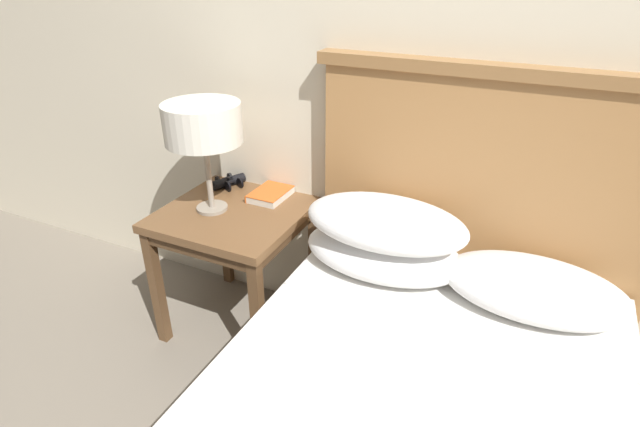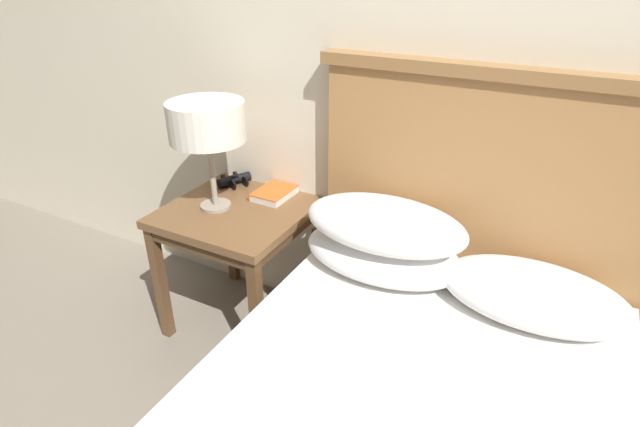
# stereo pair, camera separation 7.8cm
# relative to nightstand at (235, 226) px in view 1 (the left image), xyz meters

# --- Properties ---
(wall_back) EXTENTS (8.00, 0.06, 2.60)m
(wall_back) POSITION_rel_nightstand_xyz_m (0.71, 0.30, 0.78)
(wall_back) COLOR beige
(wall_back) RESTS_ON ground_plane
(nightstand) EXTENTS (0.58, 0.58, 0.60)m
(nightstand) POSITION_rel_nightstand_xyz_m (0.00, 0.00, 0.00)
(nightstand) COLOR brown
(nightstand) RESTS_ON ground_plane
(table_lamp) EXTENTS (0.31, 0.31, 0.46)m
(table_lamp) POSITION_rel_nightstand_xyz_m (-0.08, -0.04, 0.45)
(table_lamp) COLOR gray
(table_lamp) RESTS_ON nightstand
(book_on_nightstand) EXTENTS (0.15, 0.20, 0.03)m
(book_on_nightstand) POSITION_rel_nightstand_xyz_m (0.08, 0.17, 0.10)
(book_on_nightstand) COLOR silver
(book_on_nightstand) RESTS_ON nightstand
(binoculars_pair) EXTENTS (0.16, 0.16, 0.05)m
(binoculars_pair) POSITION_rel_nightstand_xyz_m (-0.15, 0.19, 0.10)
(binoculars_pair) COLOR black
(binoculars_pair) RESTS_ON nightstand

